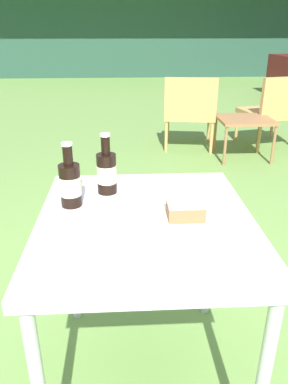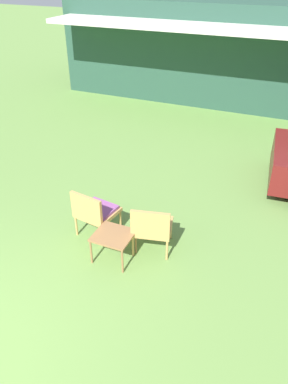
# 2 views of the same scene
# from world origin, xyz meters

# --- Properties ---
(ground_plane) EXTENTS (60.00, 60.00, 0.00)m
(ground_plane) POSITION_xyz_m (0.00, 0.00, 0.00)
(ground_plane) COLOR #6B9347
(cabin_building) EXTENTS (9.59, 5.02, 2.78)m
(cabin_building) POSITION_xyz_m (0.88, 11.37, 1.40)
(cabin_building) COLOR #284C3D
(cabin_building) RESTS_ON ground_plane
(wicker_chair_cushioned) EXTENTS (0.63, 0.63, 0.82)m
(wicker_chair_cushioned) POSITION_xyz_m (0.68, 3.09, 0.45)
(wicker_chair_cushioned) COLOR tan
(wicker_chair_cushioned) RESTS_ON ground_plane
(wicker_chair_plain) EXTENTS (0.67, 0.67, 0.82)m
(wicker_chair_plain) POSITION_xyz_m (1.64, 3.07, 0.45)
(wicker_chair_plain) COLOR tan
(wicker_chair_plain) RESTS_ON ground_plane
(garden_side_table) EXTENTS (0.55, 0.50, 0.43)m
(garden_side_table) POSITION_xyz_m (1.20, 2.70, 0.39)
(garden_side_table) COLOR #996B42
(garden_side_table) RESTS_ON ground_plane
(patio_table) EXTENTS (0.72, 0.80, 0.73)m
(patio_table) POSITION_xyz_m (0.00, 0.00, 0.65)
(patio_table) COLOR silver
(patio_table) RESTS_ON ground_plane
(cake_on_plate) EXTENTS (0.22, 0.22, 0.07)m
(cake_on_plate) POSITION_xyz_m (0.12, -0.02, 0.76)
(cake_on_plate) COLOR silver
(cake_on_plate) RESTS_ON patio_table
(cola_bottle_near) EXTENTS (0.08, 0.08, 0.23)m
(cola_bottle_near) POSITION_xyz_m (-0.13, 0.22, 0.82)
(cola_bottle_near) COLOR black
(cola_bottle_near) RESTS_ON patio_table
(cola_bottle_far) EXTENTS (0.08, 0.08, 0.23)m
(cola_bottle_far) POSITION_xyz_m (-0.26, 0.11, 0.82)
(cola_bottle_far) COLOR black
(cola_bottle_far) RESTS_ON patio_table
(fork) EXTENTS (0.18, 0.03, 0.01)m
(fork) POSITION_xyz_m (0.03, -0.03, 0.74)
(fork) COLOR silver
(fork) RESTS_ON patio_table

